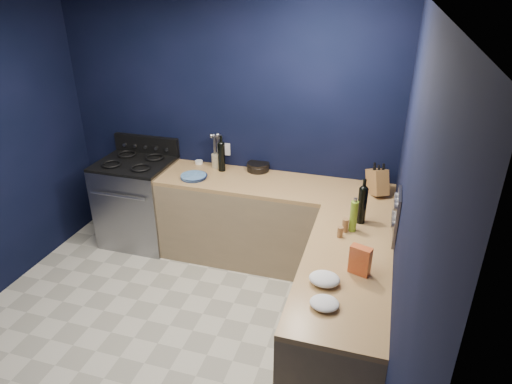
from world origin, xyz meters
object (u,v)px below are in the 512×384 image
at_px(gas_range, 139,203).
at_px(plate_stack, 193,177).
at_px(knife_block, 377,182).
at_px(utensil_crock, 217,161).
at_px(crouton_bag, 360,260).

bearing_deg(gas_range, plate_stack, -7.60).
distance_m(plate_stack, knife_block, 1.78).
bearing_deg(knife_block, plate_stack, 155.70).
bearing_deg(gas_range, utensil_crock, 15.48).
distance_m(utensil_crock, crouton_bag, 2.17).
bearing_deg(plate_stack, utensil_crock, 69.30).
relative_size(plate_stack, utensil_crock, 1.78).
xyz_separation_m(gas_range, crouton_bag, (2.46, -1.23, 0.54)).
xyz_separation_m(knife_block, crouton_bag, (-0.04, -1.30, -0.01)).
distance_m(utensil_crock, knife_block, 1.65).
xyz_separation_m(utensil_crock, knife_block, (1.64, -0.17, 0.05)).
height_order(utensil_crock, knife_block, knife_block).
height_order(plate_stack, crouton_bag, crouton_bag).
bearing_deg(gas_range, crouton_bag, -26.64).
bearing_deg(knife_block, utensil_crock, 144.50).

